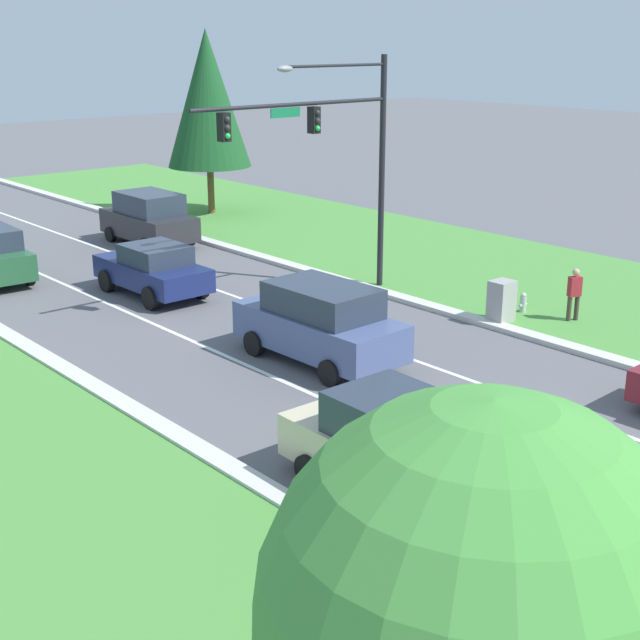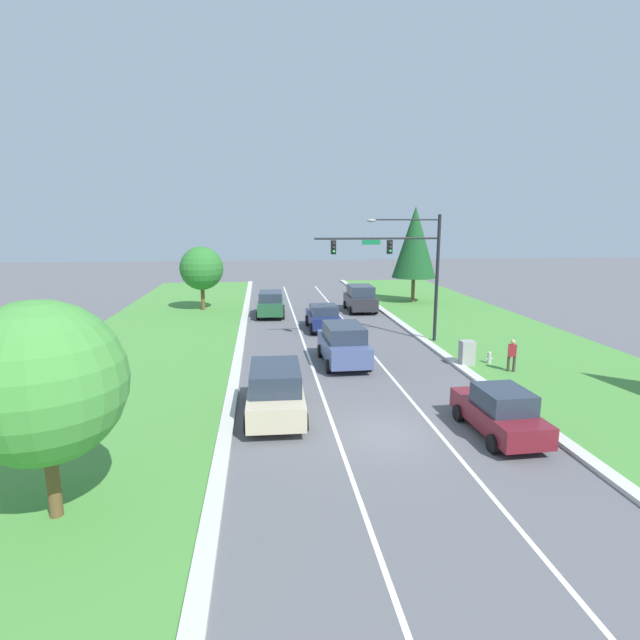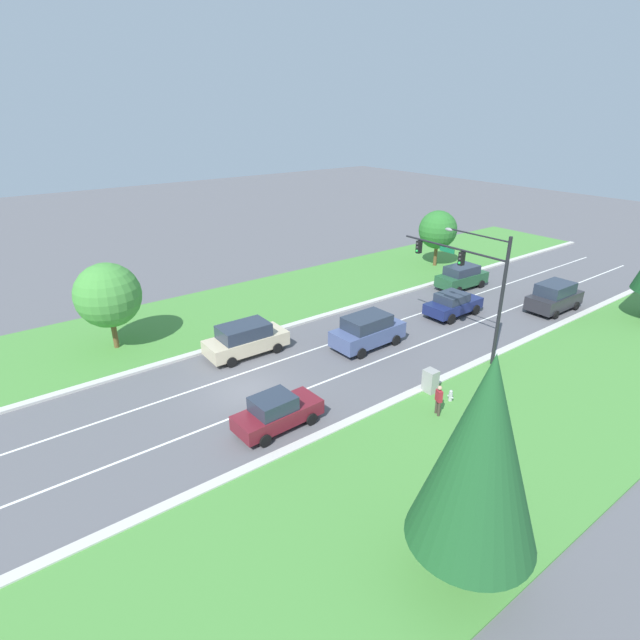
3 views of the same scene
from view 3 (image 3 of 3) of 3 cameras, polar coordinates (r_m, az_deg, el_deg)
The scene contains 20 objects.
ground_plane at distance 27.41m, azimuth -8.38°, elevation -7.99°, with size 160.00×160.00×0.00m, color #5B5B60.
curb_strip_right at distance 23.35m, azimuth -1.34°, elevation -13.64°, with size 0.50×90.00×0.15m.
curb_strip_left at distance 31.88m, azimuth -13.42°, elevation -3.55°, with size 0.50×90.00×0.15m.
grass_verge_right at distance 20.36m, azimuth 8.00°, elevation -20.65°, with size 10.00×90.00×0.08m.
grass_verge_left at distance 36.38m, azimuth -16.89°, elevation -0.58°, with size 10.00×90.00×0.08m.
lane_stripe_inner_left at distance 28.80m, azimuth -10.16°, elevation -6.47°, with size 0.14×81.00×0.01m.
lane_stripe_inner_right at distance 26.06m, azimuth -6.40°, elevation -9.65°, with size 0.14×81.00×0.01m.
traffic_signal_mast at distance 30.53m, azimuth 16.94°, elevation 5.16°, with size 7.54×0.41×7.72m.
navy_sedan at distance 37.51m, azimuth 14.95°, elevation 1.78°, with size 2.18×4.54×1.75m.
champagne_suv at distance 30.84m, azimuth -8.51°, elevation -2.16°, with size 2.33×5.10×1.98m.
burgundy_sedan at distance 23.95m, azimuth -4.96°, elevation -10.44°, with size 2.04×4.33×1.73m.
slate_blue_suv at distance 31.60m, azimuth 5.45°, elevation -1.22°, with size 2.34×4.90×2.11m.
forest_suv at distance 43.55m, azimuth 15.89°, elevation 4.79°, with size 2.28×4.64×1.95m.
charcoal_suv at distance 41.02m, azimuth 25.21°, elevation 2.42°, with size 2.31×4.64×2.15m.
utility_cabinet at distance 27.26m, azimuth 12.49°, elevation -6.88°, with size 0.70×0.60×1.34m.
pedestrian at distance 25.29m, azimuth 13.40°, elevation -8.81°, with size 0.44×0.35×1.69m.
fire_hydrant at distance 26.85m, azimuth 14.70°, elevation -8.42°, with size 0.34×0.20×0.70m.
conifer_near_right_tree at distance 15.12m, azimuth 17.97°, elevation -14.24°, with size 3.89×3.89×8.28m.
oak_near_left_tree at distance 32.86m, azimuth -23.08°, elevation 2.61°, with size 3.96×3.96×5.55m.
oak_far_left_tree at distance 48.59m, azimuth 13.32°, elevation 10.00°, with size 3.54×3.54×5.30m.
Camera 3 is at (20.84, -10.92, 14.05)m, focal length 28.00 mm.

